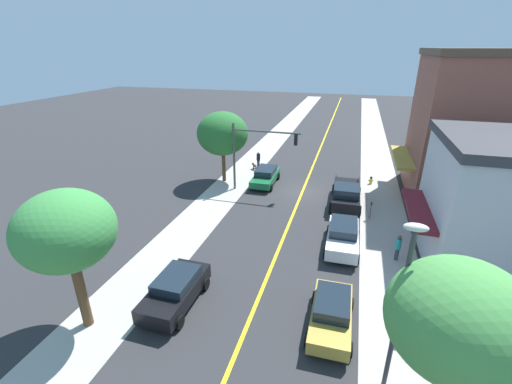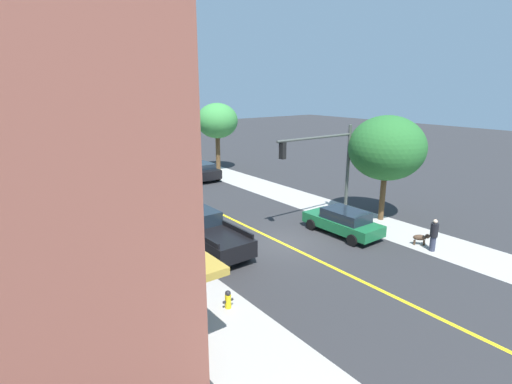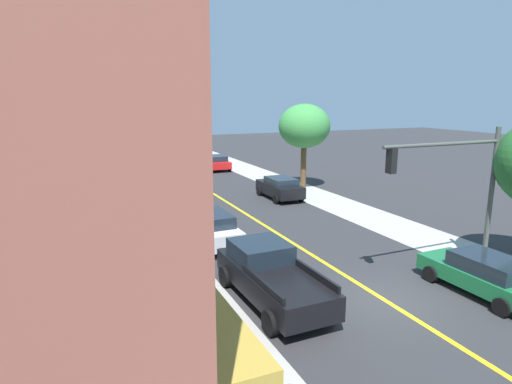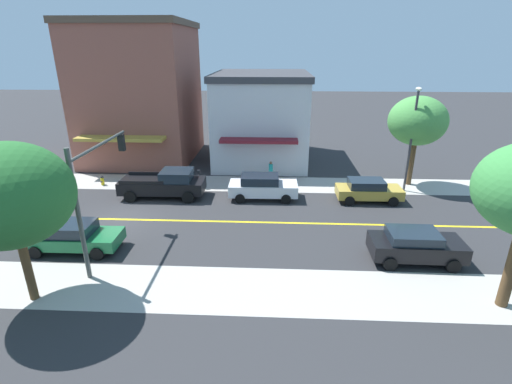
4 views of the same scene
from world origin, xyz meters
name	(u,v)px [view 1 (image 1 of 4)]	position (x,y,z in m)	size (l,w,h in m)	color
ground_plane	(302,192)	(0.00, 0.00, 0.00)	(140.00, 140.00, 0.00)	#2D2D30
sidewalk_left	(381,200)	(-6.63, 0.00, 0.00)	(3.39, 126.00, 0.01)	#ADA8A0
sidewalk_right	(232,184)	(6.63, 0.00, 0.00)	(3.39, 126.00, 0.01)	#ADA8A0
road_centerline_stripe	(302,192)	(0.00, 0.00, 0.00)	(0.20, 126.00, 0.00)	yellow
pale_office_building	(483,128)	(-13.60, -2.82, 5.87)	(11.28, 9.30, 11.73)	#935142
street_tree_left_near	(223,134)	(7.61, -0.68, 4.55)	(4.63, 4.63, 6.54)	brown
street_tree_right_corner	(459,321)	(-7.17, 19.19, 4.73)	(4.07, 4.07, 6.49)	brown
street_tree_left_far	(66,231)	(7.10, 18.28, 4.90)	(3.99, 3.99, 6.63)	brown
fire_hydrant	(371,180)	(-5.83, -3.67, 0.36)	(0.44, 0.24, 0.73)	yellow
parking_meter	(371,207)	(-5.61, 3.66, 0.90)	(0.12, 0.18, 1.36)	#4C4C51
traffic_light_mast	(255,147)	(4.10, 0.88, 3.99)	(5.86, 0.32, 5.95)	#474C47
street_lamp	(400,303)	(-5.75, 18.43, 4.39)	(0.70, 0.36, 7.22)	#38383D
black_sedan_right_curb	(176,289)	(3.84, 15.90, 0.82)	(2.16, 4.34, 1.54)	black
green_sedan_right_curb	(265,176)	(3.64, -1.01, 0.78)	(2.09, 4.65, 1.48)	#196638
white_sedan_left_curb	(343,235)	(-3.82, 8.32, 0.85)	(2.16, 4.62, 1.64)	silver
gold_sedan_left_curb	(331,313)	(-3.67, 15.36, 0.78)	(2.01, 4.26, 1.48)	#B29338
black_pickup_truck	(346,194)	(-3.75, 1.70, 0.95)	(2.44, 5.71, 1.91)	black
pedestrian_black_shirt	(258,159)	(5.54, -5.36, 0.89)	(0.39, 0.39, 1.71)	#33384C
pedestrian_teal_shirt	(398,247)	(-7.03, 8.84, 0.88)	(0.31, 0.31, 1.66)	#33384C
small_dog	(254,166)	(5.75, -4.58, 0.43)	(0.75, 0.75, 0.65)	#4C3828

